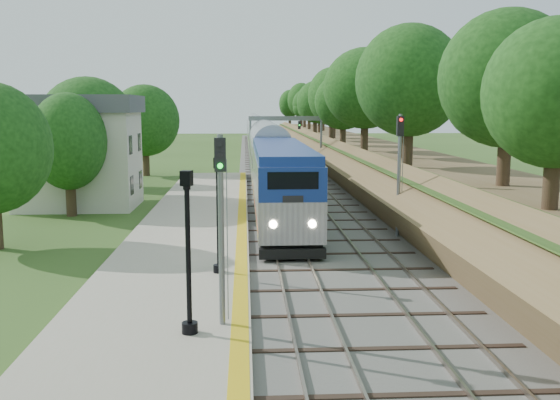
{
  "coord_description": "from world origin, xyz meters",
  "views": [
    {
      "loc": [
        -2.16,
        -15.24,
        7.13
      ],
      "look_at": [
        -0.5,
        13.93,
        2.8
      ],
      "focal_mm": 40.0,
      "sensor_mm": 36.0,
      "label": 1
    }
  ],
  "objects": [
    {
      "name": "signal_gantry",
      "position": [
        2.47,
        54.99,
        4.82
      ],
      "size": [
        8.4,
        0.38,
        6.2
      ],
      "color": "slate",
      "rests_on": "ground"
    },
    {
      "name": "lamppost_far",
      "position": [
        -3.26,
        9.95,
        2.51
      ],
      "size": [
        0.47,
        0.47,
        4.77
      ],
      "color": "black",
      "rests_on": "platform"
    },
    {
      "name": "ground",
      "position": [
        0.0,
        0.0,
        0.0
      ],
      "size": [
        320.0,
        320.0,
        0.0
      ],
      "primitive_type": "plane",
      "color": "#2D4C19",
      "rests_on": "ground"
    },
    {
      "name": "lamppost_mid",
      "position": [
        -3.86,
        2.95,
        2.59
      ],
      "size": [
        0.49,
        0.49,
        4.94
      ],
      "color": "black",
      "rests_on": "platform"
    },
    {
      "name": "trackbed",
      "position": [
        2.0,
        60.0,
        0.07
      ],
      "size": [
        9.5,
        170.0,
        0.28
      ],
      "color": "#4C4944",
      "rests_on": "ground"
    },
    {
      "name": "trees_behind_platform",
      "position": [
        -11.17,
        20.67,
        4.53
      ],
      "size": [
        7.82,
        53.32,
        7.21
      ],
      "color": "#332316",
      "rests_on": "ground"
    },
    {
      "name": "yellow_stripe",
      "position": [
        -2.35,
        16.0,
        0.39
      ],
      "size": [
        0.55,
        68.0,
        0.01
      ],
      "primitive_type": "cube",
      "color": "gold",
      "rests_on": "platform"
    },
    {
      "name": "train",
      "position": [
        0.0,
        74.76,
        2.37
      ],
      "size": [
        3.17,
        126.81,
        4.65
      ],
      "color": "black",
      "rests_on": "trackbed"
    },
    {
      "name": "embankment",
      "position": [
        10.35,
        60.0,
        1.95
      ],
      "size": [
        10.64,
        170.0,
        11.7
      ],
      "color": "brown",
      "rests_on": "ground"
    },
    {
      "name": "platform",
      "position": [
        -5.2,
        16.0,
        0.19
      ],
      "size": [
        6.4,
        68.0,
        0.38
      ],
      "primitive_type": "cube",
      "color": "#A49D84",
      "rests_on": "ground"
    },
    {
      "name": "signal_platform",
      "position": [
        -2.9,
        3.71,
        4.04
      ],
      "size": [
        0.35,
        0.28,
        5.96
      ],
      "color": "slate",
      "rests_on": "platform"
    },
    {
      "name": "station_building",
      "position": [
        -14.0,
        30.0,
        4.09
      ],
      "size": [
        8.6,
        6.6,
        8.0
      ],
      "color": "beige",
      "rests_on": "ground"
    },
    {
      "name": "signal_farside",
      "position": [
        6.2,
        17.98,
        4.2
      ],
      "size": [
        0.37,
        0.29,
        6.68
      ],
      "color": "slate",
      "rests_on": "ground"
    }
  ]
}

